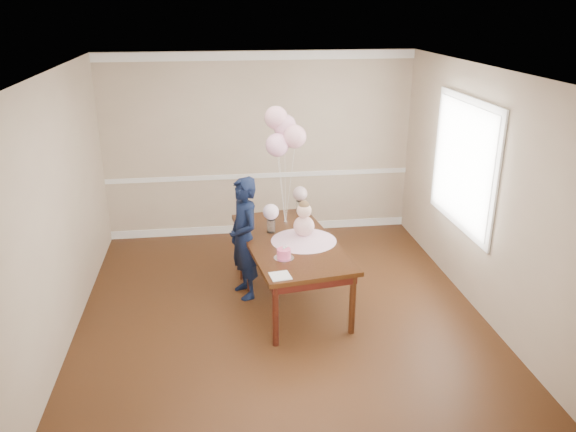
{
  "coord_description": "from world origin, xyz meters",
  "views": [
    {
      "loc": [
        -0.68,
        -5.52,
        3.33
      ],
      "look_at": [
        0.13,
        0.38,
        1.05
      ],
      "focal_mm": 35.0,
      "sensor_mm": 36.0,
      "label": 1
    }
  ],
  "objects": [
    {
      "name": "roses_far",
      "position": [
        0.41,
        1.27,
        1.01
      ],
      "size": [
        0.19,
        0.19,
        0.19
      ],
      "primitive_type": "sphere",
      "color": "beige",
      "rests_on": "rose_vase_far"
    },
    {
      "name": "dining_table_top",
      "position": [
        0.15,
        0.37,
        0.72
      ],
      "size": [
        1.27,
        2.12,
        0.05
      ],
      "primitive_type": "cube",
      "rotation": [
        0.0,
        0.0,
        0.14
      ],
      "color": "black",
      "rests_on": "table_leg_fl"
    },
    {
      "name": "wall_front",
      "position": [
        0.0,
        -2.5,
        1.35
      ],
      "size": [
        4.5,
        0.02,
        2.7
      ],
      "primitive_type": "cube",
      "color": "tan",
      "rests_on": "floor"
    },
    {
      "name": "table_leg_fr",
      "position": [
        0.7,
        -0.48,
        0.35
      ],
      "size": [
        0.08,
        0.08,
        0.7
      ],
      "primitive_type": "cylinder",
      "rotation": [
        0.0,
        0.0,
        0.14
      ],
      "color": "black",
      "rests_on": "floor"
    },
    {
      "name": "balloon_b",
      "position": [
        0.28,
        0.9,
        1.85
      ],
      "size": [
        0.28,
        0.28,
        0.28
      ],
      "primitive_type": "sphere",
      "color": "#F0AAB8",
      "rests_on": "balloon_ribbon_b"
    },
    {
      "name": "balloon_ribbon_b",
      "position": [
        0.23,
        0.91,
        1.23
      ],
      "size": [
        0.11,
        0.04,
        0.93
      ],
      "primitive_type": "cylinder",
      "rotation": [
        0.05,
        0.1,
        0.14
      ],
      "color": "white",
      "rests_on": "balloon_weight"
    },
    {
      "name": "chair_leg_bl",
      "position": [
        -0.4,
        0.93,
        0.2
      ],
      "size": [
        0.04,
        0.04,
        0.4
      ],
      "primitive_type": "cylinder",
      "rotation": [
        0.0,
        0.0,
        0.23
      ],
      "color": "#39190F",
      "rests_on": "floor"
    },
    {
      "name": "crown_molding",
      "position": [
        0.0,
        2.49,
        2.63
      ],
      "size": [
        4.5,
        0.02,
        0.12
      ],
      "primitive_type": "cube",
      "color": "white",
      "rests_on": "wall_back"
    },
    {
      "name": "balloon_ribbon_a",
      "position": [
        0.12,
        0.92,
        1.18
      ],
      "size": [
        0.09,
        0.02,
        0.83
      ],
      "primitive_type": "cylinder",
      "rotation": [
        0.0,
        -0.1,
        0.14
      ],
      "color": "white",
      "rests_on": "balloon_weight"
    },
    {
      "name": "balloon_c",
      "position": [
        0.18,
        1.03,
        1.95
      ],
      "size": [
        0.28,
        0.28,
        0.28
      ],
      "primitive_type": "sphere",
      "color": "#DA9BB4",
      "rests_on": "balloon_ribbon_c"
    },
    {
      "name": "dining_chair_seat",
      "position": [
        -0.2,
        0.81,
        0.42
      ],
      "size": [
        0.49,
        0.49,
        0.05
      ],
      "primitive_type": "cube",
      "rotation": [
        0.0,
        0.0,
        0.23
      ],
      "color": "#39200F",
      "rests_on": "chair_leg_fl"
    },
    {
      "name": "woman",
      "position": [
        -0.37,
        0.53,
        0.74
      ],
      "size": [
        0.51,
        0.62,
        1.48
      ],
      "primitive_type": "imported",
      "rotation": [
        0.0,
        0.0,
        -1.26
      ],
      "color": "black",
      "rests_on": "floor"
    },
    {
      "name": "table_leg_br",
      "position": [
        0.44,
        1.34,
        0.35
      ],
      "size": [
        0.08,
        0.08,
        0.7
      ],
      "primitive_type": "cylinder",
      "rotation": [
        0.0,
        0.0,
        0.14
      ],
      "color": "black",
      "rests_on": "floor"
    },
    {
      "name": "balloon_a",
      "position": [
        0.07,
        0.92,
        1.75
      ],
      "size": [
        0.28,
        0.28,
        0.28
      ],
      "primitive_type": "sphere",
      "color": "#FFB4DA",
      "rests_on": "balloon_ribbon_a"
    },
    {
      "name": "roses_near",
      "position": [
        -0.04,
        0.65,
        1.01
      ],
      "size": [
        0.19,
        0.19,
        0.19
      ],
      "primitive_type": "sphere",
      "color": "#F5CDDC",
      "rests_on": "rose_vase_near"
    },
    {
      "name": "chair_back_post_l",
      "position": [
        -0.34,
        0.6,
        0.68
      ],
      "size": [
        0.04,
        0.04,
        0.52
      ],
      "primitive_type": "cylinder",
      "rotation": [
        0.0,
        0.0,
        0.23
      ],
      "color": "#371D0F",
      "rests_on": "dining_chair_seat"
    },
    {
      "name": "chair_back_post_r",
      "position": [
        -0.42,
        0.93,
        0.68
      ],
      "size": [
        0.04,
        0.04,
        0.52
      ],
      "primitive_type": "cylinder",
      "rotation": [
        0.0,
        0.0,
        0.23
      ],
      "color": "#3A1310",
      "rests_on": "dining_chair_seat"
    },
    {
      "name": "table_apron",
      "position": [
        0.15,
        0.37,
        0.65
      ],
      "size": [
        1.16,
        2.0,
        0.1
      ],
      "primitive_type": "cube",
      "rotation": [
        0.0,
        0.0,
        0.14
      ],
      "color": "black",
      "rests_on": "table_leg_fl"
    },
    {
      "name": "chair_leg_fr",
      "position": [
        0.0,
        0.68,
        0.2
      ],
      "size": [
        0.04,
        0.04,
        0.4
      ],
      "primitive_type": "cylinder",
      "rotation": [
        0.0,
        0.0,
        0.23
      ],
      "color": "black",
      "rests_on": "floor"
    },
    {
      "name": "floor",
      "position": [
        0.0,
        0.0,
        0.0
      ],
      "size": [
        4.5,
        5.0,
        0.0
      ],
      "primitive_type": "cube",
      "color": "black",
      "rests_on": "ground"
    },
    {
      "name": "cake_platter",
      "position": [
        0.02,
        -0.1,
        0.75
      ],
      "size": [
        0.25,
        0.25,
        0.01
      ],
      "primitive_type": "cylinder",
      "rotation": [
        0.0,
        0.0,
        0.14
      ],
      "color": "#B7B7BB",
      "rests_on": "dining_table_top"
    },
    {
      "name": "cake_flower_a",
      "position": [
        0.02,
        -0.1,
        0.87
      ],
      "size": [
        0.03,
        0.03,
        0.03
      ],
      "primitive_type": "sphere",
      "color": "white",
      "rests_on": "birthday_cake"
    },
    {
      "name": "cake_flower_b",
      "position": [
        0.04,
        -0.08,
        0.87
      ],
      "size": [
        0.03,
        0.03,
        0.03
      ],
      "primitive_type": "sphere",
      "color": "silver",
      "rests_on": "birthday_cake"
    },
    {
      "name": "baby_skirt",
      "position": [
        0.31,
        0.35,
        0.8
      ],
      "size": [
        0.86,
        0.86,
        0.1
      ],
      "primitive_type": "cone",
      "rotation": [
        0.0,
        0.0,
        0.14
      ],
      "color": "#E4A8C4",
      "rests_on": "dining_table_top"
    },
    {
      "name": "chair_slat_mid",
      "position": [
        -0.38,
        0.76,
        0.72
      ],
      "size": [
        0.11,
        0.37,
        0.05
      ],
      "primitive_type": "cube",
      "rotation": [
        0.0,
        0.0,
        0.23
      ],
      "color": "#37180F",
      "rests_on": "dining_chair_seat"
    },
    {
      "name": "balloon_ribbon_d",
      "position": [
        0.13,
        0.98,
        1.33
      ],
      "size": [
        0.1,
        0.09,
        1.13
      ],
      "primitive_type": "cylinder",
      "rotation": [
        -0.09,
        -0.07,
        0.14
      ],
      "color": "white",
      "rests_on": "balloon_weight"
    },
    {
      "name": "chair_leg_br",
      "position": [
        -0.08,
        1.01,
        0.2
      ],
      "size": [
        0.04,
        0.04,
        0.4
      ],
      "primitive_type": "cylinder",
      "rotation": [
        0.0,
        0.0,
        0.23
      ],
      "color": "#39120F",
      "rests_on": "floor"
    },
    {
      "name": "balloon_weight",
      "position": [
        0.17,
        0.93,
        0.76
      ],
      "size": [
        0.05,
        0.05,
        0.02
      ],
      "primitive_type": "cylinder",
      "rotation": [
        0.0,
        0.0,
        0.14
      ],
      "color": "silver",
      "rests_on": "dining_table_top"
    },
    {
      "name": "window_frame",
      "position": [
        2.23,
        0.5,
        1.55
      ],
      "size": [
        0.02,
        1.66,
        1.56
      ],
      "primitive_type": "cube",
      "color": "white",
      "rests_on": "wall_right"
    },
    {
      "name": "chair_slat_top",
      "position": [
        -0.38,
        0.76,
        0.87
      ],
      "size": [
        0.11,
        0.37,
        0.05
      ],
      "primitive_type": "cube",
      "rotation": [
        0.0,
        0.0,
        0.23
      ],
      "color": "#371B0F",
      "rests_on": "dining_chair_seat"
    },
    {
      "name": "rose_vase_far",
      "position": [
        0.41,
        1.27,
        0.83
      ],
      "size": [
        0.11,
        0.11,
        0.16
      ],
      "primitive_type": "cylinder",
      "rotation": [
        0.0,
        0.0,
        0.14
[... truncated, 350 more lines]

